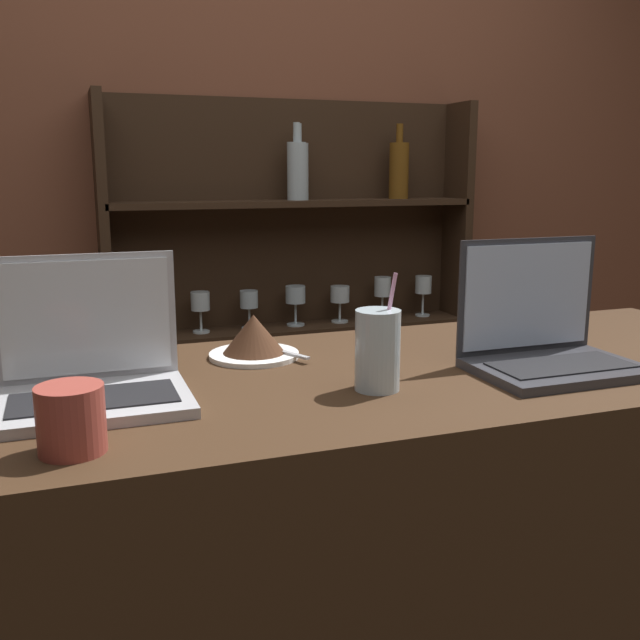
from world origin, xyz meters
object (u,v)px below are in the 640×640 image
Objects in this scene: cake_plate at (254,338)px; water_glass at (378,350)px; laptop_far at (546,340)px; coffee_cup at (71,419)px; laptop_near at (91,370)px.

water_glass is (0.15, -0.29, 0.03)m from cake_plate.
laptop_far is at bearing 2.57° from water_glass.
coffee_cup is (-0.51, -0.12, -0.02)m from water_glass.
coffee_cup is at bearing -171.14° from laptop_far.
cake_plate is 0.54m from coffee_cup.
laptop_near is 0.84m from laptop_far.
laptop_near is 0.37m from cake_plate.
water_glass is at bearing -177.43° from laptop_far.
laptop_near reaches higher than water_glass.
water_glass is at bearing -12.62° from laptop_near.
coffee_cup is at bearing -166.75° from water_glass.
laptop_far reaches higher than water_glass.
cake_plate is 0.32m from water_glass.
coffee_cup is (-0.04, -0.23, -0.01)m from laptop_near.
laptop_far is 1.52× the size of water_glass.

